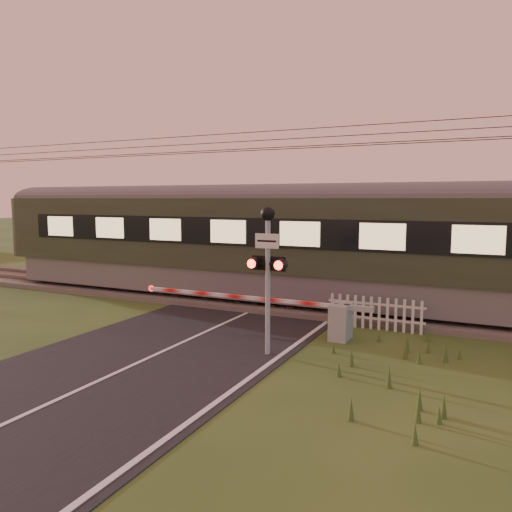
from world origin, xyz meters
The scene contains 7 objects.
ground centered at (0.00, 0.00, 0.00)m, with size 160.00×160.00×0.00m, color #2A461A.
road centered at (0.02, -0.23, 0.01)m, with size 6.00×140.00×0.03m.
track_bed centered at (0.00, 6.50, 0.07)m, with size 140.00×3.40×0.39m.
overhead_wires centered at (0.00, 6.50, 5.72)m, with size 120.00×0.62×0.62m.
boom_gate centered at (3.21, 3.18, 0.56)m, with size 7.25×0.75×1.00m.
crossing_signal centered at (2.41, 1.12, 2.47)m, with size 0.92×0.36×3.60m.
picket_fence centered at (4.25, 4.60, 0.48)m, with size 2.80×0.08×0.96m.
Camera 1 is at (7.25, -9.61, 3.77)m, focal length 35.00 mm.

